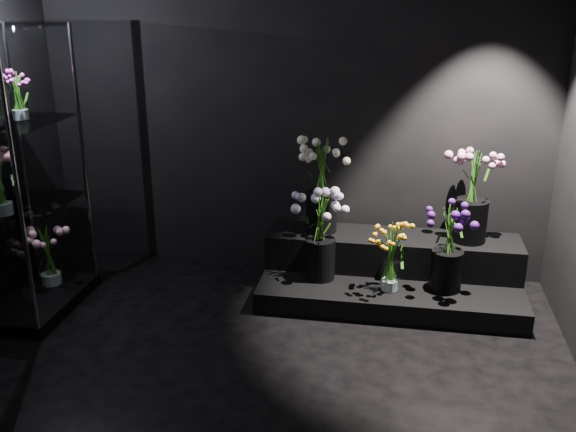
# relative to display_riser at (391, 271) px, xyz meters

# --- Properties ---
(floor) EXTENTS (4.00, 4.00, 0.00)m
(floor) POSITION_rel_display_riser_xyz_m (-0.83, -1.62, -0.18)
(floor) COLOR black
(floor) RESTS_ON ground
(wall_back) EXTENTS (4.00, 0.00, 4.00)m
(wall_back) POSITION_rel_display_riser_xyz_m (-0.83, 0.38, 1.22)
(wall_back) COLOR black
(wall_back) RESTS_ON floor
(display_riser) EXTENTS (1.92, 0.85, 0.43)m
(display_riser) POSITION_rel_display_riser_xyz_m (0.00, 0.00, 0.00)
(display_riser) COLOR black
(display_riser) RESTS_ON floor
(display_case) EXTENTS (0.54, 0.90, 1.99)m
(display_case) POSITION_rel_display_riser_xyz_m (-2.54, -0.68, 0.82)
(display_case) COLOR black
(display_case) RESTS_ON floor
(bouquet_orange_bells) EXTENTS (0.35, 0.35, 0.51)m
(bouquet_orange_bells) POSITION_rel_display_riser_xyz_m (-0.00, -0.28, 0.25)
(bouquet_orange_bells) COLOR white
(bouquet_orange_bells) RESTS_ON display_riser
(bouquet_lilac) EXTENTS (0.46, 0.46, 0.65)m
(bouquet_lilac) POSITION_rel_display_riser_xyz_m (-0.52, -0.16, 0.37)
(bouquet_lilac) COLOR black
(bouquet_lilac) RESTS_ON display_riser
(bouquet_purple) EXTENTS (0.34, 0.34, 0.65)m
(bouquet_purple) POSITION_rel_display_riser_xyz_m (0.39, -0.20, 0.35)
(bouquet_purple) COLOR black
(bouquet_purple) RESTS_ON display_riser
(bouquet_cream_roses) EXTENTS (0.43, 0.43, 0.72)m
(bouquet_cream_roses) POSITION_rel_display_riser_xyz_m (-0.56, 0.13, 0.67)
(bouquet_cream_roses) COLOR black
(bouquet_cream_roses) RESTS_ON display_riser
(bouquet_pink_roses) EXTENTS (0.38, 0.38, 0.71)m
(bouquet_pink_roses) POSITION_rel_display_riser_xyz_m (0.56, 0.11, 0.65)
(bouquet_pink_roses) COLOR black
(bouquet_pink_roses) RESTS_ON display_riser
(bouquet_case_magenta) EXTENTS (0.27, 0.27, 0.34)m
(bouquet_case_magenta) POSITION_rel_display_riser_xyz_m (-2.55, -0.55, 1.37)
(bouquet_case_magenta) COLOR white
(bouquet_case_magenta) RESTS_ON display_case
(bouquet_case_base_pink) EXTENTS (0.41, 0.41, 0.47)m
(bouquet_case_base_pink) POSITION_rel_display_riser_xyz_m (-2.54, -0.48, 0.16)
(bouquet_case_base_pink) COLOR white
(bouquet_case_base_pink) RESTS_ON display_case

